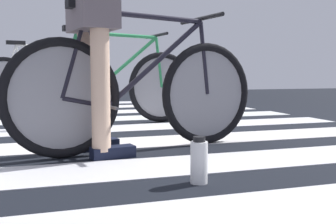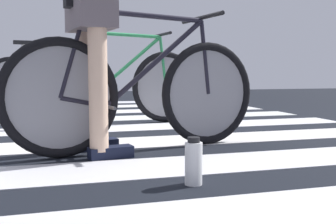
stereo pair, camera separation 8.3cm
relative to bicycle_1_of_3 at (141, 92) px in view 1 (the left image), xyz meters
name	(u,v)px [view 1 (the left image)]	position (x,y,z in m)	size (l,w,h in m)	color
ground	(74,132)	(-0.37, 0.99, -0.40)	(18.00, 14.00, 0.02)	black
crosswalk_markings	(70,130)	(-0.40, 1.03, -0.38)	(5.45, 6.49, 0.00)	silver
bicycle_1_of_3	(141,92)	(0.00, 0.00, 0.00)	(1.72, 0.55, 0.93)	black
cyclist_1_of_3	(93,46)	(-0.31, -0.06, 0.29)	(0.38, 0.45, 1.04)	beige
bicycle_2_of_3	(113,85)	(0.03, 1.30, 0.00)	(1.73, 0.52, 0.93)	black
bicycle_3_of_3	(44,81)	(-0.63, 3.27, 0.00)	(1.72, 0.55, 0.93)	black
water_bottle	(199,161)	(0.08, -0.83, -0.28)	(0.08, 0.08, 0.22)	white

